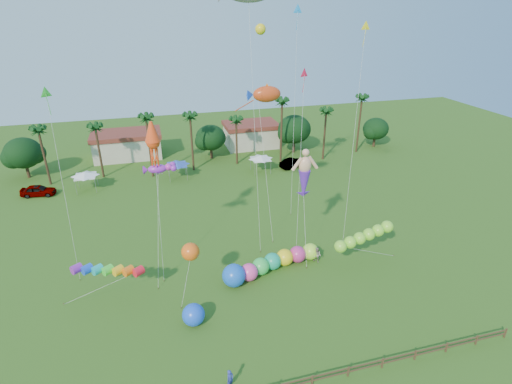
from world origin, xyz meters
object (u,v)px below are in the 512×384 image
object	(u,v)px
car_a	(38,190)
spectator_b	(317,255)
caterpillar_inflatable	(268,264)
blue_ball	(193,315)
spectator_a	(230,379)
car_b	(293,163)

from	to	relation	value
car_a	spectator_b	bearing A→B (deg)	-120.99
caterpillar_inflatable	blue_ball	world-z (taller)	caterpillar_inflatable
caterpillar_inflatable	blue_ball	size ratio (longest dim) A/B	5.75
spectator_b	caterpillar_inflatable	distance (m)	5.75
car_a	spectator_a	distance (m)	45.53
blue_ball	car_b	bearing A→B (deg)	56.88
car_b	spectator_b	bearing A→B (deg)	146.54
car_a	blue_ball	bearing A→B (deg)	-141.99
car_a	caterpillar_inflatable	world-z (taller)	caterpillar_inflatable
car_b	blue_ball	distance (m)	40.22
spectator_a	caterpillar_inflatable	world-z (taller)	caterpillar_inflatable
spectator_a	car_b	bearing A→B (deg)	30.15
caterpillar_inflatable	spectator_a	bearing A→B (deg)	-133.12
blue_ball	spectator_a	bearing A→B (deg)	-76.45
car_b	spectator_a	size ratio (longest dim) A/B	3.00
car_a	car_b	world-z (taller)	car_a
spectator_a	blue_ball	distance (m)	7.59
caterpillar_inflatable	car_b	bearing A→B (deg)	50.04
car_a	car_b	xyz separation A→B (m)	(41.11, 0.62, -0.01)
spectator_a	spectator_b	world-z (taller)	spectator_b
caterpillar_inflatable	car_a	bearing A→B (deg)	120.68
car_a	blue_ball	xyz separation A→B (m)	(19.14, -33.06, 0.19)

